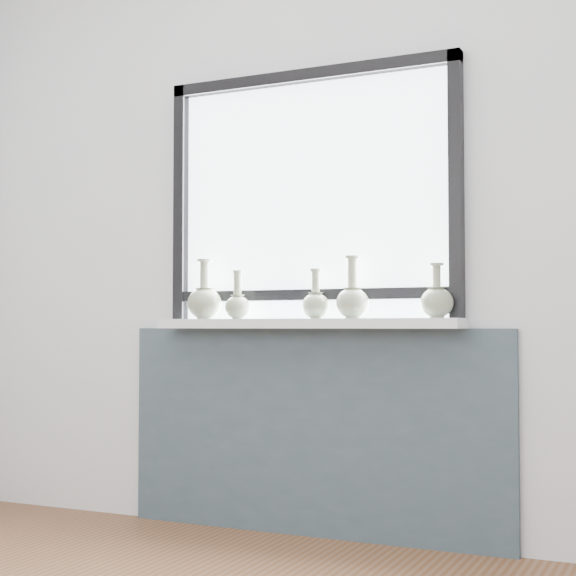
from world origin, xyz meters
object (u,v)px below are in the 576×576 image
at_px(vase_c, 316,303).
at_px(vase_e, 437,300).
at_px(windowsill, 304,324).
at_px(vase_b, 238,304).
at_px(vase_a, 204,301).
at_px(vase_d, 352,299).

distance_m(vase_c, vase_e, 0.51).
xyz_separation_m(windowsill, vase_c, (0.05, 0.00, 0.08)).
height_order(vase_b, vase_e, vase_e).
bearing_deg(vase_e, vase_c, 179.07).
height_order(vase_a, vase_e, vase_a).
bearing_deg(vase_b, vase_a, 176.12).
distance_m(vase_a, vase_c, 0.52).
bearing_deg(vase_e, vase_b, -178.80).
xyz_separation_m(vase_a, vase_b, (0.17, -0.01, -0.02)).
relative_size(vase_a, vase_c, 1.27).
height_order(windowsill, vase_a, vase_a).
bearing_deg(vase_b, windowsill, 5.01).
bearing_deg(windowsill, vase_c, 0.22).
bearing_deg(vase_d, vase_c, 179.58).
bearing_deg(vase_b, vase_e, 1.20).
bearing_deg(vase_b, vase_c, 4.31).
relative_size(vase_a, vase_e, 1.22).
height_order(windowsill, vase_d, vase_d).
bearing_deg(vase_e, vase_a, -179.63).
xyz_separation_m(vase_b, vase_c, (0.35, 0.03, 0.00)).
xyz_separation_m(vase_c, vase_d, (0.16, -0.00, 0.01)).
bearing_deg(windowsill, vase_d, -0.27).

